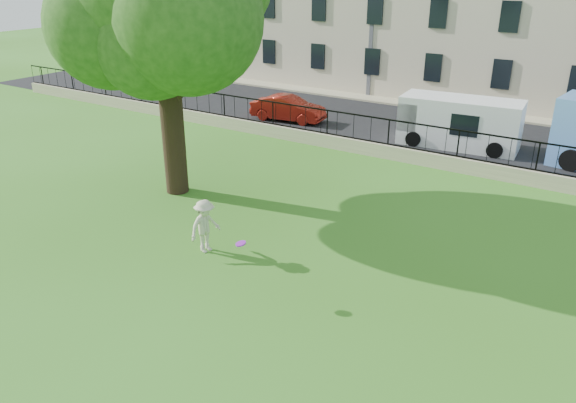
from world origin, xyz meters
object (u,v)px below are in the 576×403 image
Objects in this scene: white_van at (460,122)px; frisbee at (241,244)px; red_sedan at (288,109)px; man at (205,226)px.

frisbee is at bearing -97.86° from white_van.
frisbee is at bearing -158.04° from red_sedan.
man is 14.51m from white_van.
red_sedan is (-6.09, 13.71, -0.15)m from man.
frisbee is at bearing -109.15° from man.
man is 15.00m from red_sedan.
man is 2.59m from frisbee.
frisbee is (2.23, -1.18, 0.58)m from man.
red_sedan is at bearing 32.72° from man.
frisbee is 0.07× the size of red_sedan.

